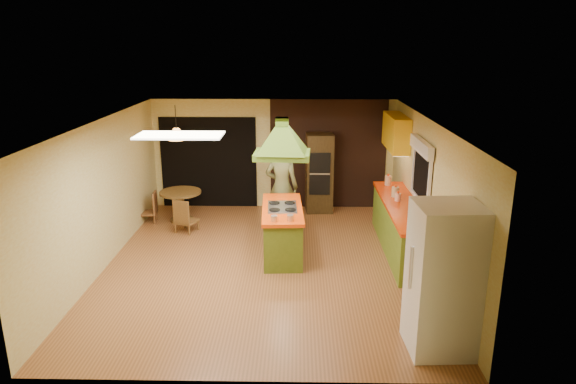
{
  "coord_description": "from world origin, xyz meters",
  "views": [
    {
      "loc": [
        0.56,
        -8.27,
        3.77
      ],
      "look_at": [
        0.38,
        0.54,
        1.15
      ],
      "focal_mm": 32.0,
      "sensor_mm": 36.0,
      "label": 1
    }
  ],
  "objects_px": {
    "kitchen_island": "(282,230)",
    "dining_table": "(181,200)",
    "man": "(282,187)",
    "refrigerator": "(444,279)",
    "wall_oven": "(319,173)",
    "canister_large": "(388,180)"
  },
  "relations": [
    {
      "from": "wall_oven",
      "to": "canister_large",
      "type": "height_order",
      "value": "wall_oven"
    },
    {
      "from": "refrigerator",
      "to": "man",
      "type": "bearing_deg",
      "value": 113.51
    },
    {
      "from": "wall_oven",
      "to": "dining_table",
      "type": "height_order",
      "value": "wall_oven"
    },
    {
      "from": "kitchen_island",
      "to": "dining_table",
      "type": "distance_m",
      "value": 2.83
    },
    {
      "from": "kitchen_island",
      "to": "wall_oven",
      "type": "relative_size",
      "value": 1.01
    },
    {
      "from": "man",
      "to": "refrigerator",
      "type": "xyz_separation_m",
      "value": [
        2.12,
        -4.2,
        0.04
      ]
    },
    {
      "from": "wall_oven",
      "to": "refrigerator",
      "type": "bearing_deg",
      "value": -80.0
    },
    {
      "from": "kitchen_island",
      "to": "canister_large",
      "type": "distance_m",
      "value": 2.6
    },
    {
      "from": "dining_table",
      "to": "refrigerator",
      "type": "bearing_deg",
      "value": -47.54
    },
    {
      "from": "man",
      "to": "wall_oven",
      "type": "relative_size",
      "value": 1.03
    },
    {
      "from": "wall_oven",
      "to": "man",
      "type": "bearing_deg",
      "value": -125.87
    },
    {
      "from": "canister_large",
      "to": "wall_oven",
      "type": "bearing_deg",
      "value": 141.05
    },
    {
      "from": "kitchen_island",
      "to": "canister_large",
      "type": "xyz_separation_m",
      "value": [
        2.12,
        1.41,
        0.57
      ]
    },
    {
      "from": "kitchen_island",
      "to": "man",
      "type": "height_order",
      "value": "man"
    },
    {
      "from": "man",
      "to": "refrigerator",
      "type": "bearing_deg",
      "value": 125.63
    },
    {
      "from": "dining_table",
      "to": "canister_large",
      "type": "bearing_deg",
      "value": -4.34
    },
    {
      "from": "kitchen_island",
      "to": "wall_oven",
      "type": "distance_m",
      "value": 2.66
    },
    {
      "from": "dining_table",
      "to": "man",
      "type": "bearing_deg",
      "value": -12.99
    },
    {
      "from": "dining_table",
      "to": "canister_large",
      "type": "distance_m",
      "value": 4.4
    },
    {
      "from": "refrigerator",
      "to": "wall_oven",
      "type": "bearing_deg",
      "value": 100.21
    },
    {
      "from": "dining_table",
      "to": "canister_large",
      "type": "height_order",
      "value": "canister_large"
    },
    {
      "from": "refrigerator",
      "to": "wall_oven",
      "type": "distance_m",
      "value": 5.62
    }
  ]
}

